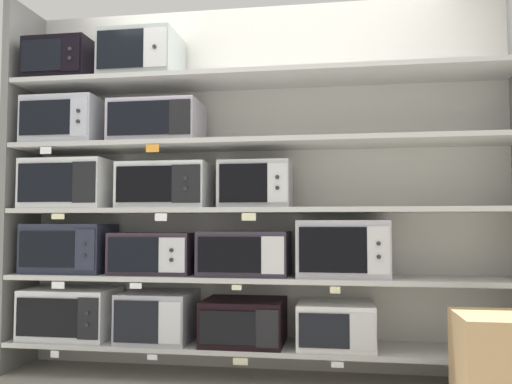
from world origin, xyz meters
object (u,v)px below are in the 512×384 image
(microwave_5, at_px, (154,253))
(microwave_7, at_px, (343,248))
(microwave_13, at_px, (65,64))
(microwave_0, at_px, (71,313))
(microwave_8, at_px, (72,185))
(microwave_6, at_px, (245,253))
(microwave_4, at_px, (69,248))
(microwave_3, at_px, (336,325))
(microwave_1, at_px, (158,316))
(microwave_10, at_px, (257,185))
(microwave_12, at_px, (158,123))
(microwave_11, at_px, (69,123))
(microwave_9, at_px, (166,186))
(microwave_14, at_px, (142,58))
(shipping_carton, at_px, (505,373))
(microwave_2, at_px, (244,321))

(microwave_5, xyz_separation_m, microwave_7, (1.18, 0.00, 0.04))
(microwave_7, distance_m, microwave_13, 2.19)
(microwave_0, height_order, microwave_8, microwave_8)
(microwave_6, bearing_deg, microwave_4, 179.99)
(microwave_3, xyz_separation_m, microwave_4, (-1.72, 0.00, 0.44))
(microwave_1, distance_m, microwave_7, 1.23)
(microwave_1, distance_m, microwave_10, 1.04)
(microwave_12, bearing_deg, microwave_11, 179.98)
(microwave_9, relative_size, microwave_14, 1.18)
(microwave_12, relative_size, shipping_carton, 1.07)
(microwave_11, distance_m, microwave_12, 0.62)
(microwave_0, relative_size, microwave_7, 1.05)
(microwave_9, distance_m, microwave_14, 0.86)
(microwave_4, bearing_deg, microwave_5, -0.03)
(microwave_9, height_order, microwave_14, microwave_14)
(microwave_2, bearing_deg, shipping_carton, -26.26)
(microwave_4, xyz_separation_m, microwave_8, (0.01, -0.00, 0.42))
(microwave_1, bearing_deg, microwave_11, 179.98)
(microwave_11, height_order, microwave_12, microwave_11)
(microwave_11, relative_size, microwave_14, 1.01)
(microwave_14, bearing_deg, microwave_10, -0.01)
(microwave_0, height_order, microwave_11, microwave_11)
(microwave_1, relative_size, microwave_11, 0.91)
(microwave_5, height_order, microwave_8, microwave_8)
(microwave_2, bearing_deg, microwave_9, -179.97)
(microwave_8, bearing_deg, microwave_10, -0.01)
(microwave_8, xyz_separation_m, microwave_12, (0.59, -0.00, 0.39))
(microwave_14, bearing_deg, microwave_2, 0.02)
(shipping_carton, bearing_deg, microwave_6, 153.68)
(microwave_10, bearing_deg, microwave_2, 179.70)
(microwave_2, relative_size, microwave_14, 1.03)
(microwave_6, distance_m, shipping_carton, 1.55)
(microwave_9, height_order, microwave_13, microwave_13)
(microwave_13, bearing_deg, microwave_6, -0.00)
(microwave_1, bearing_deg, microwave_6, 0.02)
(microwave_8, bearing_deg, microwave_1, -0.01)
(microwave_1, relative_size, microwave_13, 1.04)
(microwave_11, relative_size, microwave_12, 0.86)
(microwave_7, height_order, shipping_carton, microwave_7)
(microwave_6, xyz_separation_m, microwave_10, (0.07, -0.00, 0.42))
(microwave_11, bearing_deg, microwave_3, 0.00)
(microwave_1, relative_size, microwave_12, 0.78)
(microwave_11, bearing_deg, microwave_2, 0.00)
(microwave_4, xyz_separation_m, microwave_10, (1.24, -0.00, 0.40))
(microwave_4, xyz_separation_m, microwave_14, (0.48, -0.00, 1.24))
(microwave_11, height_order, microwave_14, microwave_14)
(microwave_1, distance_m, microwave_6, 0.68)
(microwave_10, distance_m, shipping_carton, 1.68)
(microwave_7, xyz_separation_m, shipping_carton, (0.72, -0.65, -0.53))
(microwave_3, distance_m, microwave_12, 1.69)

